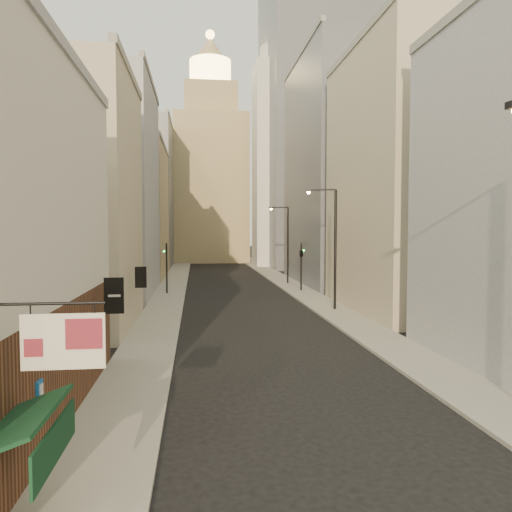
{
  "coord_description": "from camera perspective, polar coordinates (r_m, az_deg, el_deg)",
  "views": [
    {
      "loc": [
        -3.91,
        -7.0,
        6.34
      ],
      "look_at": [
        -0.57,
        20.83,
        4.83
      ],
      "focal_mm": 35.0,
      "sensor_mm": 36.0,
      "label": 1
    }
  ],
  "objects": [
    {
      "name": "streetlamp_mid",
      "position": [
        38.9,
        8.7,
        1.65
      ],
      "size": [
        2.45,
        0.68,
        9.44
      ],
      "rotation": [
        0.0,
        0.0,
        -0.2
      ],
      "color": "black",
      "rests_on": "ground"
    },
    {
      "name": "right_bldg_wingrid",
      "position": [
        59.55,
        8.82,
        9.47
      ],
      "size": [
        8.0,
        20.0,
        26.0
      ],
      "primitive_type": "cube",
      "color": "gray",
      "rests_on": "ground"
    },
    {
      "name": "highrise",
      "position": [
        89.88,
        7.72,
        15.47
      ],
      "size": [
        21.0,
        23.0,
        51.2
      ],
      "color": "gray",
      "rests_on": "ground"
    },
    {
      "name": "white_tower",
      "position": [
        87.0,
        2.48,
        11.19
      ],
      "size": [
        8.0,
        8.0,
        41.5
      ],
      "color": "silver",
      "rests_on": "ground"
    },
    {
      "name": "right_bldg_beige",
      "position": [
        40.44,
        16.53,
        8.15
      ],
      "size": [
        8.0,
        16.0,
        20.0
      ],
      "primitive_type": "cube",
      "color": "#B2A78C",
      "rests_on": "ground"
    },
    {
      "name": "clock_tower",
      "position": [
        99.68,
        -5.2,
        9.58
      ],
      "size": [
        14.0,
        14.0,
        44.9
      ],
      "color": "tan",
      "rests_on": "ground"
    },
    {
      "name": "sidewalk_left",
      "position": [
        62.37,
        -9.2,
        -2.72
      ],
      "size": [
        3.0,
        140.0,
        0.15
      ],
      "primitive_type": "cube",
      "color": "gray",
      "rests_on": "ground"
    },
    {
      "name": "traffic_light_left",
      "position": [
        48.81,
        -10.18,
        -0.42
      ],
      "size": [
        0.54,
        0.42,
        5.0
      ],
      "rotation": [
        0.0,
        0.0,
        2.93
      ],
      "color": "black",
      "rests_on": "ground"
    },
    {
      "name": "traffic_light_right",
      "position": [
        50.49,
        5.2,
        0.26
      ],
      "size": [
        0.66,
        0.66,
        5.0
      ],
      "rotation": [
        0.0,
        0.0,
        3.04
      ],
      "color": "black",
      "rests_on": "ground"
    },
    {
      "name": "left_bldg_tan",
      "position": [
        67.52,
        -13.77,
        4.83
      ],
      "size": [
        8.0,
        18.0,
        17.0
      ],
      "primitive_type": "cube",
      "color": "tan",
      "rests_on": "ground"
    },
    {
      "name": "sidewalk_right",
      "position": [
        63.18,
        2.68,
        -2.61
      ],
      "size": [
        3.0,
        140.0,
        0.15
      ],
      "primitive_type": "cube",
      "color": "gray",
      "rests_on": "ground"
    },
    {
      "name": "left_bldg_beige",
      "position": [
        34.02,
        -20.7,
        5.68
      ],
      "size": [
        8.0,
        12.0,
        16.0
      ],
      "primitive_type": "cube",
      "color": "#B2A78C",
      "rests_on": "ground"
    },
    {
      "name": "left_bldg_wingrid",
      "position": [
        87.56,
        -12.21,
        6.73
      ],
      "size": [
        8.0,
        20.0,
        24.0
      ],
      "primitive_type": "cube",
      "color": "gray",
      "rests_on": "ground"
    },
    {
      "name": "streetlamp_far",
      "position": [
        57.27,
        3.43,
        1.82
      ],
      "size": [
        2.2,
        1.05,
        8.9
      ],
      "rotation": [
        0.0,
        0.0,
        -0.39
      ],
      "color": "black",
      "rests_on": "ground"
    },
    {
      "name": "left_bldg_grey",
      "position": [
        49.8,
        -16.3,
        7.18
      ],
      "size": [
        8.0,
        16.0,
        20.0
      ],
      "primitive_type": "cube",
      "color": "gray",
      "rests_on": "ground"
    }
  ]
}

